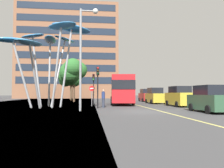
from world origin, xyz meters
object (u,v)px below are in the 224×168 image
at_px(car_parked_mid, 180,97).
at_px(leaf_sculpture, 50,41).
at_px(car_parked_far, 155,96).
at_px(car_side_street, 146,96).
at_px(street_lamp, 84,46).
at_px(car_parked_near, 210,100).
at_px(traffic_light_kerb_near, 98,78).
at_px(no_entry_sign, 92,92).
at_px(traffic_light_kerb_far, 93,83).
at_px(red_bus, 121,89).
at_px(pedestrian, 103,98).

bearing_deg(car_parked_mid, leaf_sculpture, -179.56).
xyz_separation_m(car_parked_mid, car_parked_far, (-0.72, 6.51, -0.01)).
height_order(car_side_street, street_lamp, street_lamp).
height_order(car_parked_near, car_parked_far, car_parked_far).
xyz_separation_m(traffic_light_kerb_near, street_lamp, (-1.20, -2.89, 2.42)).
bearing_deg(no_entry_sign, leaf_sculpture, -162.08).
bearing_deg(car_side_street, car_parked_mid, -89.64).
distance_m(leaf_sculpture, car_parked_near, 15.99).
bearing_deg(traffic_light_kerb_near, leaf_sculpture, 157.71).
xyz_separation_m(leaf_sculpture, traffic_light_kerb_far, (4.55, 3.81, -4.10)).
relative_size(car_parked_near, street_lamp, 0.48).
bearing_deg(car_parked_near, red_bus, 112.21).
distance_m(traffic_light_kerb_near, no_entry_sign, 3.68).
height_order(traffic_light_kerb_far, street_lamp, street_lamp).
distance_m(traffic_light_kerb_near, car_parked_near, 9.84).
bearing_deg(car_side_street, leaf_sculpture, -135.15).
distance_m(traffic_light_kerb_near, street_lamp, 3.95).
xyz_separation_m(red_bus, traffic_light_kerb_far, (-3.60, -1.29, 0.68)).
bearing_deg(car_side_street, no_entry_sign, -127.47).
bearing_deg(car_parked_far, street_lamp, -129.23).
distance_m(car_parked_far, pedestrian, 10.69).
relative_size(street_lamp, pedestrian, 4.67).
relative_size(red_bus, car_parked_far, 2.40).
xyz_separation_m(traffic_light_kerb_near, traffic_light_kerb_far, (-0.32, 5.81, -0.13)).
distance_m(car_parked_near, car_parked_far, 13.66).
bearing_deg(leaf_sculpture, car_parked_far, 26.87).
distance_m(red_bus, leaf_sculpture, 10.73).
relative_size(car_parked_mid, car_side_street, 1.09).
distance_m(traffic_light_kerb_near, car_side_street, 18.03).
distance_m(traffic_light_kerb_far, car_parked_mid, 10.09).
distance_m(traffic_light_kerb_far, no_entry_sign, 2.70).
bearing_deg(car_parked_near, traffic_light_kerb_near, 148.49).
bearing_deg(leaf_sculpture, pedestrian, -9.44).
bearing_deg(traffic_light_kerb_far, street_lamp, -95.76).
relative_size(car_parked_mid, no_entry_sign, 1.95).
relative_size(red_bus, car_parked_near, 2.50).
height_order(red_bus, car_parked_far, red_bus).
xyz_separation_m(red_bus, car_parked_near, (4.96, -12.15, -1.07)).
distance_m(street_lamp, pedestrian, 6.16).
height_order(red_bus, car_parked_mid, red_bus).
bearing_deg(leaf_sculpture, car_parked_mid, 0.44).
bearing_deg(car_parked_mid, car_side_street, 90.36).
xyz_separation_m(car_parked_far, no_entry_sign, (-8.73, -5.22, 0.50)).
bearing_deg(traffic_light_kerb_near, traffic_light_kerb_far, 93.15).
bearing_deg(traffic_light_kerb_near, car_side_street, 60.51).
bearing_deg(car_parked_mid, traffic_light_kerb_near, -166.74).
height_order(traffic_light_kerb_near, street_lamp, street_lamp).
bearing_deg(traffic_light_kerb_far, leaf_sculpture, -140.01).
relative_size(traffic_light_kerb_far, pedestrian, 2.08).
distance_m(pedestrian, no_entry_sign, 2.64).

